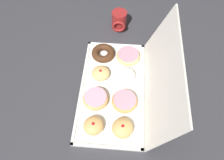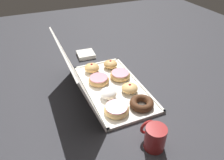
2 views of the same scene
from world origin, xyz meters
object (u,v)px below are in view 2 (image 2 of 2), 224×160
coffee_mug (155,137)px  donut_box (114,87)px  jelly_filled_donut_7 (92,68)px  pink_frosted_donut_4 (116,109)px  pink_frosted_donut_2 (120,75)px  pink_frosted_donut_6 (99,80)px  jelly_filled_donut_3 (110,64)px  powdered_filled_donut_5 (108,93)px  napkin_stack (86,54)px  chocolate_cake_ring_donut_0 (142,103)px  jelly_filled_donut_1 (130,88)px

coffee_mug → donut_box: bearing=-1.0°
jelly_filled_donut_7 → pink_frosted_donut_4: bearing=178.6°
donut_box → pink_frosted_donut_2: 0.10m
pink_frosted_donut_4 → pink_frosted_donut_6: size_ratio=1.03×
jelly_filled_donut_3 → coffee_mug: (-0.59, 0.07, 0.02)m
donut_box → jelly_filled_donut_7: size_ratio=6.24×
powdered_filled_donut_5 → napkin_stack: (0.47, -0.03, -0.02)m
pink_frosted_donut_6 → napkin_stack: (0.34, -0.03, -0.02)m
chocolate_cake_ring_donut_0 → coffee_mug: bearing=162.5°
jelly_filled_donut_1 → powdered_filled_donut_5: size_ratio=1.01×
jelly_filled_donut_3 → jelly_filled_donut_7: bearing=89.3°
jelly_filled_donut_1 → pink_frosted_donut_4: bearing=132.5°
donut_box → jelly_filled_donut_1: bearing=-139.3°
powdered_filled_donut_5 → chocolate_cake_ring_donut_0: bearing=-136.1°
powdered_filled_donut_5 → napkin_stack: size_ratio=0.74×
chocolate_cake_ring_donut_0 → jelly_filled_donut_1: 0.12m
chocolate_cake_ring_donut_0 → jelly_filled_donut_7: size_ratio=1.33×
jelly_filled_donut_1 → pink_frosted_donut_2: bearing=-3.4°
powdered_filled_donut_5 → jelly_filled_donut_7: jelly_filled_donut_7 is taller
pink_frosted_donut_4 → pink_frosted_donut_2: bearing=-28.3°
chocolate_cake_ring_donut_0 → powdered_filled_donut_5: size_ratio=1.38×
powdered_filled_donut_5 → pink_frosted_donut_6: bearing=0.3°
jelly_filled_donut_1 → pink_frosted_donut_6: size_ratio=0.74×
pink_frosted_donut_4 → napkin_stack: size_ratio=1.04×
pink_frosted_donut_6 → napkin_stack: size_ratio=1.01×
jelly_filled_donut_3 → powdered_filled_donut_5: (-0.26, 0.12, 0.00)m
powdered_filled_donut_5 → jelly_filled_donut_7: bearing=-0.4°
pink_frosted_donut_6 → coffee_mug: (-0.47, -0.05, 0.02)m
jelly_filled_donut_3 → pink_frosted_donut_6: bearing=135.5°
donut_box → jelly_filled_donut_7: (0.19, 0.06, 0.03)m
jelly_filled_donut_7 → coffee_mug: size_ratio=0.85×
jelly_filled_donut_7 → powdered_filled_donut_5: bearing=179.6°
napkin_stack → pink_frosted_donut_6: bearing=174.9°
pink_frosted_donut_2 → pink_frosted_donut_4: same height
pink_frosted_donut_4 → jelly_filled_donut_7: (0.37, -0.01, 0.01)m
jelly_filled_donut_1 → powdered_filled_donut_5: 0.12m
jelly_filled_donut_3 → chocolate_cake_ring_donut_0: bearing=179.9°
pink_frosted_donut_4 → pink_frosted_donut_6: bearing=-1.5°
chocolate_cake_ring_donut_0 → coffee_mug: coffee_mug is taller
pink_frosted_donut_6 → napkin_stack: bearing=-5.1°
pink_frosted_donut_6 → pink_frosted_donut_4: bearing=178.5°
pink_frosted_donut_4 → jelly_filled_donut_1: bearing=-47.5°
pink_frosted_donut_2 → jelly_filled_donut_3: jelly_filled_donut_3 is taller
donut_box → jelly_filled_donut_3: size_ratio=6.59×
coffee_mug → powdered_filled_donut_5: bearing=8.9°
pink_frosted_donut_4 → pink_frosted_donut_6: 0.25m
powdered_filled_donut_5 → pink_frosted_donut_6: size_ratio=0.73×
chocolate_cake_ring_donut_0 → coffee_mug: size_ratio=1.13×
jelly_filled_donut_1 → pink_frosted_donut_2: 0.13m
jelly_filled_donut_7 → coffee_mug: bearing=-175.1°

